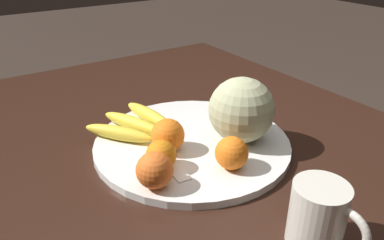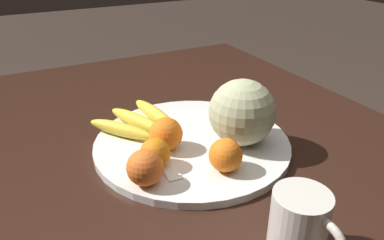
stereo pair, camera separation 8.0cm
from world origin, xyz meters
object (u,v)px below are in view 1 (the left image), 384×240
orange_front_left (232,153)px  orange_back_left (168,135)px  kitchen_table (200,168)px  melon (241,110)px  produce_tag (175,170)px  fruit_bowl (192,143)px  ceramic_mug (319,216)px  banana_bunch (136,124)px  orange_mid_center (161,155)px  orange_front_right (155,170)px

orange_front_left → orange_back_left: (-0.12, -0.07, 0.00)m
kitchen_table → melon: 0.22m
orange_back_left → produce_tag: (0.07, -0.03, -0.03)m
fruit_bowl → ceramic_mug: ceramic_mug is taller
kitchen_table → orange_back_left: size_ratio=18.37×
orange_front_left → produce_tag: bearing=-117.8°
melon → kitchen_table: bearing=-161.3°
banana_bunch → orange_mid_center: size_ratio=3.45×
melon → orange_back_left: size_ratio=2.02×
orange_front_right → orange_mid_center: size_ratio=1.13×
fruit_bowl → ceramic_mug: (0.35, -0.00, 0.04)m
orange_front_left → orange_front_right: bearing=-100.9°
orange_mid_center → orange_back_left: size_ratio=0.85×
banana_bunch → orange_back_left: orange_back_left is taller
melon → orange_mid_center: melon is taller
melon → orange_mid_center: 0.21m
orange_front_right → ceramic_mug: (0.24, 0.14, 0.00)m
fruit_bowl → produce_tag: size_ratio=5.05×
banana_bunch → orange_front_right: size_ratio=3.05×
orange_back_left → produce_tag: orange_back_left is taller
banana_bunch → orange_mid_center: orange_mid_center is taller
banana_bunch → produce_tag: bearing=154.6°
melon → banana_bunch: bearing=-133.7°
banana_bunch → orange_front_right: bearing=140.5°
fruit_bowl → orange_mid_center: orange_mid_center is taller
fruit_bowl → melon: 0.13m
melon → ceramic_mug: 0.31m
orange_front_left → orange_front_right: 0.16m
banana_bunch → orange_back_left: size_ratio=2.93×
orange_front_left → ceramic_mug: 0.22m
orange_front_left → produce_tag: 0.11m
banana_bunch → produce_tag: (0.19, -0.01, -0.02)m
melon → orange_back_left: 0.17m
fruit_bowl → orange_front_right: orange_front_right is taller
kitchen_table → orange_mid_center: (0.11, -0.17, 0.15)m
fruit_bowl → ceramic_mug: size_ratio=3.47×
produce_tag → ceramic_mug: ceramic_mug is taller
kitchen_table → orange_back_left: orange_back_left is taller
orange_mid_center → kitchen_table: bearing=122.7°
kitchen_table → produce_tag: size_ratio=15.20×
fruit_bowl → orange_back_left: orange_back_left is taller
melon → orange_back_left: bearing=-106.8°
fruit_bowl → orange_front_left: 0.14m
fruit_bowl → melon: size_ratio=3.02×
fruit_bowl → orange_front_left: (0.13, 0.00, 0.04)m
orange_back_left → fruit_bowl: bearing=96.2°
kitchen_table → orange_back_left: (0.06, -0.12, 0.16)m
orange_front_left → orange_front_right: size_ratio=0.96×
kitchen_table → ceramic_mug: size_ratio=10.44×
kitchen_table → banana_bunch: bearing=-114.4°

